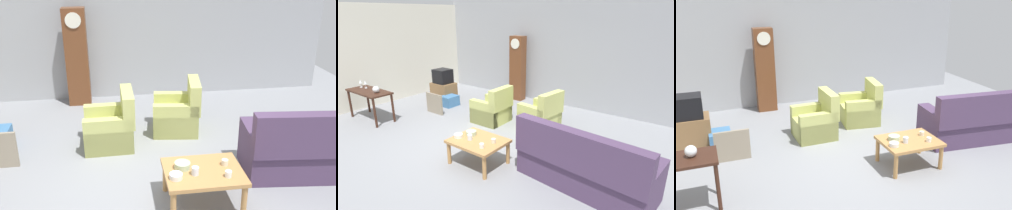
{
  "view_description": "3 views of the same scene",
  "coord_description": "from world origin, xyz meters",
  "views": [
    {
      "loc": [
        -0.45,
        -4.4,
        2.92
      ],
      "look_at": [
        0.32,
        0.73,
        0.85
      ],
      "focal_mm": 40.59,
      "sensor_mm": 36.0,
      "label": 1
    },
    {
      "loc": [
        3.7,
        -3.83,
        2.63
      ],
      "look_at": [
        0.28,
        0.7,
        0.74
      ],
      "focal_mm": 29.91,
      "sensor_mm": 36.0,
      "label": 2
    },
    {
      "loc": [
        -2.54,
        -5.45,
        3.04
      ],
      "look_at": [
        -0.1,
        0.78,
        0.76
      ],
      "focal_mm": 39.97,
      "sensor_mm": 36.0,
      "label": 3
    }
  ],
  "objects": [
    {
      "name": "ground_plane",
      "position": [
        0.0,
        0.0,
        0.0
      ],
      "size": [
        10.4,
        10.4,
        0.0
      ],
      "primitive_type": "plane",
      "color": "gray"
    },
    {
      "name": "garage_door_wall",
      "position": [
        0.0,
        3.6,
        1.6
      ],
      "size": [
        8.4,
        0.16,
        3.2
      ],
      "primitive_type": "cube",
      "color": "#9EA0A5",
      "rests_on": "ground_plane"
    },
    {
      "name": "couch_floral",
      "position": [
        2.36,
        -0.07,
        0.36
      ],
      "size": [
        2.18,
        1.1,
        1.04
      ],
      "color": "#4C3856",
      "rests_on": "ground_plane"
    },
    {
      "name": "armchair_olive_near",
      "position": [
        -0.52,
        1.22,
        0.31
      ],
      "size": [
        0.8,
        0.77,
        0.92
      ],
      "color": "#B7BC66",
      "rests_on": "ground_plane"
    },
    {
      "name": "armchair_olive_far",
      "position": [
        0.64,
        1.61,
        0.31
      ],
      "size": [
        0.89,
        0.86,
        0.92
      ],
      "color": "#BEC268",
      "rests_on": "ground_plane"
    },
    {
      "name": "coffee_table_wood",
      "position": [
        0.57,
        -0.51,
        0.4
      ],
      "size": [
        0.96,
        0.76,
        0.47
      ],
      "color": "#B27F47",
      "rests_on": "ground_plane"
    },
    {
      "name": "grandfather_clock",
      "position": [
        -1.15,
        3.19,
        0.99
      ],
      "size": [
        0.44,
        0.3,
        1.96
      ],
      "color": "brown",
      "rests_on": "ground_plane"
    },
    {
      "name": "tv_stand_cabinet",
      "position": [
        -2.84,
        1.65,
        0.29
      ],
      "size": [
        0.68,
        0.52,
        0.58
      ],
      "primitive_type": "cube",
      "color": "brown",
      "rests_on": "ground_plane"
    },
    {
      "name": "tv_crt",
      "position": [
        -2.84,
        1.65,
        0.79
      ],
      "size": [
        0.48,
        0.44,
        0.42
      ],
      "primitive_type": "cube",
      "color": "black",
      "rests_on": "tv_stand_cabinet"
    },
    {
      "name": "framed_picture_leaning",
      "position": [
        -2.19,
        0.75,
        0.28
      ],
      "size": [
        0.6,
        0.05,
        0.55
      ],
      "primitive_type": "cube",
      "color": "gray",
      "rests_on": "ground_plane"
    },
    {
      "name": "storage_box_blue",
      "position": [
        -2.36,
        1.44,
        0.15
      ],
      "size": [
        0.4,
        0.45,
        0.3
      ],
      "primitive_type": "cube",
      "color": "teal",
      "rests_on": "ground_plane"
    },
    {
      "name": "glass_dome_cloche",
      "position": [
        -2.8,
        -0.49,
        0.84
      ],
      "size": [
        0.16,
        0.16,
        0.16
      ],
      "primitive_type": "sphere",
      "color": "silver",
      "rests_on": "console_table_dark"
    },
    {
      "name": "cup_white_porcelain",
      "position": [
        0.83,
        -0.7,
        0.51
      ],
      "size": [
        0.08,
        0.08,
        0.08
      ],
      "primitive_type": "cylinder",
      "color": "white",
      "rests_on": "coffee_table_wood"
    },
    {
      "name": "cup_blue_rimmed",
      "position": [
        0.45,
        -0.59,
        0.52
      ],
      "size": [
        0.09,
        0.09,
        0.1
      ],
      "primitive_type": "cylinder",
      "color": "silver",
      "rests_on": "coffee_table_wood"
    },
    {
      "name": "cup_cream_tall",
      "position": [
        0.86,
        -0.43,
        0.5
      ],
      "size": [
        0.08,
        0.08,
        0.07
      ],
      "primitive_type": "cylinder",
      "color": "beige",
      "rests_on": "coffee_table_wood"
    },
    {
      "name": "bowl_white_stacked",
      "position": [
        0.21,
        -0.64,
        0.5
      ],
      "size": [
        0.16,
        0.16,
        0.06
      ],
      "primitive_type": "cylinder",
      "color": "white",
      "rests_on": "coffee_table_wood"
    },
    {
      "name": "bowl_shallow_green",
      "position": [
        0.33,
        -0.43,
        0.51
      ],
      "size": [
        0.2,
        0.2,
        0.08
      ],
      "primitive_type": "cylinder",
      "color": "#B2C69E",
      "rests_on": "coffee_table_wood"
    }
  ]
}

